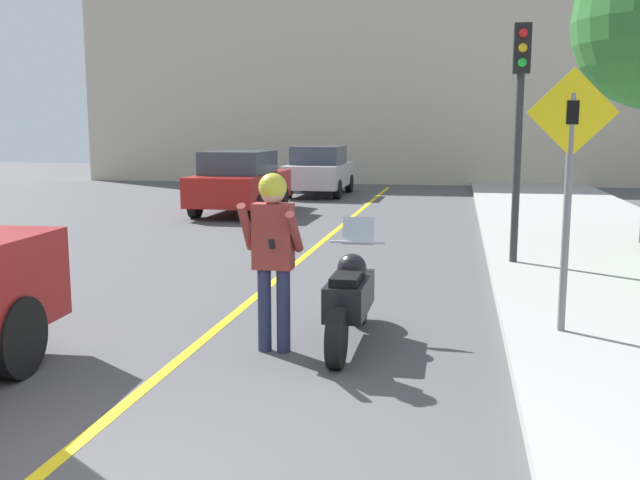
{
  "coord_description": "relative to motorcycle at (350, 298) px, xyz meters",
  "views": [
    {
      "loc": [
        2.07,
        -3.84,
        2.27
      ],
      "look_at": [
        0.61,
        3.66,
        1.08
      ],
      "focal_mm": 40.0,
      "sensor_mm": 36.0,
      "label": 1
    }
  ],
  "objects": [
    {
      "name": "parked_car_red",
      "position": [
        -4.68,
        11.18,
        0.36
      ],
      "size": [
        1.88,
        4.2,
        1.68
      ],
      "color": "black",
      "rests_on": "ground"
    },
    {
      "name": "traffic_light",
      "position": [
        2.01,
        4.44,
        2.24
      ],
      "size": [
        0.26,
        0.3,
        3.74
      ],
      "color": "#2D2D30",
      "rests_on": "sidewalk_curb"
    },
    {
      "name": "motorcycle",
      "position": [
        0.0,
        0.0,
        0.0
      ],
      "size": [
        0.62,
        2.22,
        1.28
      ],
      "color": "black",
      "rests_on": "ground"
    },
    {
      "name": "crossing_sign",
      "position": [
        2.22,
        0.43,
        1.3
      ],
      "size": [
        0.91,
        0.08,
        2.75
      ],
      "color": "slate",
      "rests_on": "sidewalk_curb"
    },
    {
      "name": "person_biker",
      "position": [
        -0.72,
        -0.45,
        0.65
      ],
      "size": [
        0.59,
        0.49,
        1.84
      ],
      "color": "#282D4C",
      "rests_on": "ground"
    },
    {
      "name": "building_backdrop",
      "position": [
        -0.97,
        22.53,
        3.47
      ],
      "size": [
        28.0,
        1.2,
        7.92
      ],
      "color": "beige",
      "rests_on": "ground"
    },
    {
      "name": "parked_car_silver",
      "position": [
        -3.58,
        16.76,
        0.36
      ],
      "size": [
        1.88,
        4.2,
        1.68
      ],
      "color": "black",
      "rests_on": "ground"
    },
    {
      "name": "road_center_line",
      "position": [
        -1.57,
        2.53,
        -0.49
      ],
      "size": [
        0.12,
        36.0,
        0.01
      ],
      "color": "yellow",
      "rests_on": "ground"
    }
  ]
}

